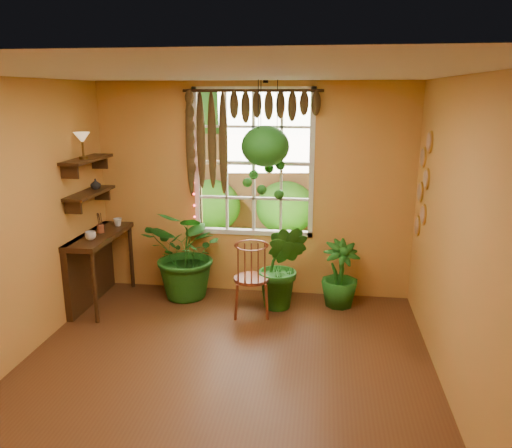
{
  "coord_description": "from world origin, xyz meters",
  "views": [
    {
      "loc": [
        0.88,
        -3.91,
        2.56
      ],
      "look_at": [
        0.19,
        1.15,
        1.21
      ],
      "focal_mm": 35.0,
      "sensor_mm": 36.0,
      "label": 1
    }
  ],
  "objects_px": {
    "counter_ledge": "(93,260)",
    "potted_plant_mid": "(282,267)",
    "windsor_chair": "(251,289)",
    "potted_plant_left": "(189,253)",
    "hanging_basket": "(265,151)"
  },
  "relations": [
    {
      "from": "counter_ledge",
      "to": "potted_plant_mid",
      "type": "xyz_separation_m",
      "value": [
        2.33,
        0.13,
        -0.02
      ]
    },
    {
      "from": "potted_plant_left",
      "to": "counter_ledge",
      "type": "bearing_deg",
      "value": -164.83
    },
    {
      "from": "windsor_chair",
      "to": "potted_plant_mid",
      "type": "height_order",
      "value": "windsor_chair"
    },
    {
      "from": "potted_plant_mid",
      "to": "counter_ledge",
      "type": "bearing_deg",
      "value": -176.76
    },
    {
      "from": "potted_plant_mid",
      "to": "hanging_basket",
      "type": "relative_size",
      "value": 0.77
    },
    {
      "from": "counter_ledge",
      "to": "windsor_chair",
      "type": "distance_m",
      "value": 2.01
    },
    {
      "from": "counter_ledge",
      "to": "potted_plant_left",
      "type": "distance_m",
      "value": 1.18
    },
    {
      "from": "counter_ledge",
      "to": "potted_plant_left",
      "type": "relative_size",
      "value": 1.01
    },
    {
      "from": "potted_plant_mid",
      "to": "windsor_chair",
      "type": "bearing_deg",
      "value": -147.36
    },
    {
      "from": "counter_ledge",
      "to": "potted_plant_mid",
      "type": "relative_size",
      "value": 1.12
    },
    {
      "from": "windsor_chair",
      "to": "hanging_basket",
      "type": "height_order",
      "value": "hanging_basket"
    },
    {
      "from": "windsor_chair",
      "to": "hanging_basket",
      "type": "xyz_separation_m",
      "value": [
        0.1,
        0.48,
        1.56
      ]
    },
    {
      "from": "potted_plant_left",
      "to": "hanging_basket",
      "type": "xyz_separation_m",
      "value": [
        0.95,
        0.09,
        1.29
      ]
    },
    {
      "from": "counter_ledge",
      "to": "hanging_basket",
      "type": "relative_size",
      "value": 0.86
    },
    {
      "from": "hanging_basket",
      "to": "counter_ledge",
      "type": "bearing_deg",
      "value": -169.24
    }
  ]
}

